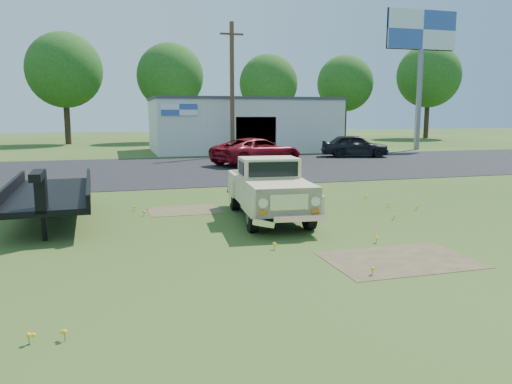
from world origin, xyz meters
TOP-DOWN VIEW (x-y plane):
  - ground at (0.00, 0.00)m, footprint 140.00×140.00m
  - asphalt_lot at (0.00, 15.00)m, footprint 90.00×14.00m
  - dirt_patch_a at (1.50, -3.00)m, footprint 3.00×2.00m
  - dirt_patch_b at (-2.00, 3.50)m, footprint 2.20×1.60m
  - commercial_building at (6.00, 26.99)m, footprint 14.20×8.20m
  - billboard at (20.00, 24.04)m, footprint 6.10×0.45m
  - utility_pole_mid at (4.00, 22.00)m, footprint 1.60×0.30m
  - treeline_c at (-8.00, 39.50)m, footprint 7.04×7.04m
  - treeline_d at (2.00, 40.50)m, footprint 6.72×6.72m
  - treeline_e at (12.00, 39.00)m, footprint 6.08×6.08m
  - treeline_f at (22.00, 41.50)m, footprint 6.40×6.40m
  - treeline_g at (32.00, 40.00)m, footprint 7.36×7.36m
  - vintage_pickup_truck at (0.13, 1.62)m, footprint 2.31×5.00m
  - flatbed_trailer at (-5.79, 3.17)m, footprint 2.36×6.47m
  - red_pickup at (4.05, 16.09)m, footprint 6.08×4.49m
  - dark_sedan at (11.87, 19.10)m, footprint 4.82×3.03m

SIDE VIEW (x-z plane):
  - ground at x=0.00m, z-range 0.00..0.00m
  - asphalt_lot at x=0.00m, z-range -0.01..0.01m
  - dirt_patch_a at x=1.50m, z-range -0.01..0.01m
  - dirt_patch_b at x=-2.00m, z-range -0.01..0.01m
  - dark_sedan at x=11.87m, z-range 0.00..1.53m
  - red_pickup at x=4.05m, z-range 0.00..1.54m
  - flatbed_trailer at x=-5.79m, z-range 0.00..1.74m
  - vintage_pickup_truck at x=0.13m, z-range 0.00..1.76m
  - commercial_building at x=6.00m, z-range 0.03..4.18m
  - utility_pole_mid at x=4.00m, z-range 0.10..9.10m
  - treeline_e at x=12.00m, z-range 1.46..10.51m
  - treeline_f at x=22.00m, z-range 1.54..11.06m
  - treeline_d at x=2.00m, z-range 1.62..11.62m
  - treeline_c at x=-8.00m, z-range 1.70..12.17m
  - treeline_g at x=32.00m, z-range 1.78..12.73m
  - billboard at x=20.00m, z-range 3.01..14.06m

